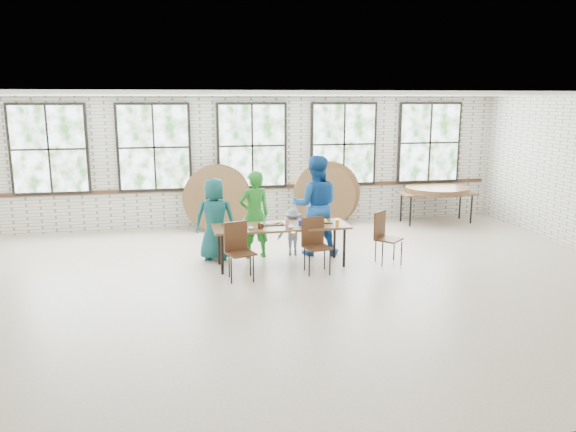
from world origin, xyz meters
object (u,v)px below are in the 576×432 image
dining_table (281,228)px  storage_table (437,194)px  chair_near_left (238,246)px  chair_near_right (315,240)px

dining_table → storage_table: (4.35, 2.75, -0.00)m
chair_near_left → chair_near_right: 1.34m
chair_near_left → dining_table: bearing=15.5°
storage_table → chair_near_left: bearing=-143.8°
dining_table → chair_near_left: bearing=-146.3°
chair_near_right → storage_table: 5.01m
dining_table → chair_near_right: bearing=-42.9°
chair_near_left → storage_table: bearing=14.0°
dining_table → storage_table: bearing=32.0°
dining_table → chair_near_left: (-0.84, -0.56, -0.13)m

